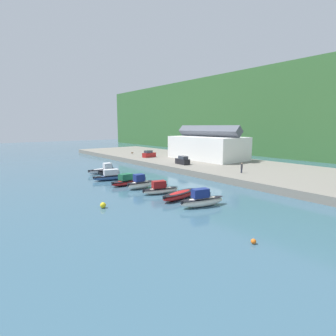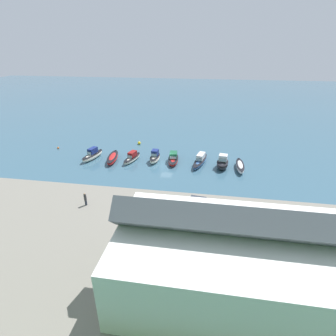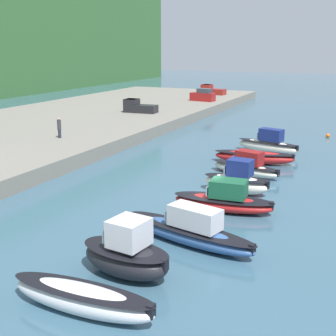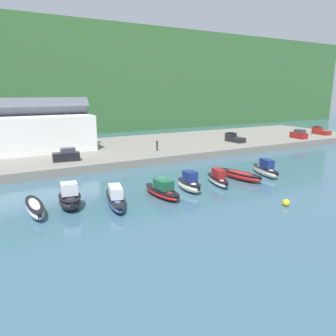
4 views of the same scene
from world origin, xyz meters
TOP-DOWN VIEW (x-y plane):
  - ground_plane at (0.00, 0.00)m, footprint 320.00×320.00m
  - quay_promenade at (0.00, 27.76)m, footprint 135.38×28.44m
  - harbor_clubhouse at (-11.58, 31.78)m, footprint 22.46×12.58m
  - moored_boat_0 at (-15.58, -0.23)m, footprint 1.66×6.85m
  - moored_boat_1 at (-11.96, -0.29)m, footprint 2.97×5.03m
  - moored_boat_2 at (-7.22, -1.68)m, footprint 3.79×8.74m
  - moored_boat_3 at (-1.26, -1.77)m, footprint 2.69×7.02m
  - moored_boat_4 at (2.84, -1.44)m, footprint 2.20×5.19m
  - moored_boat_5 at (7.94, -0.79)m, footprint 3.29×6.58m
  - moored_boat_6 at (12.34, -0.36)m, footprint 3.09×7.74m
  - moored_boat_7 at (17.19, -0.56)m, footprint 3.36×7.00m
  - parked_car_0 at (-7.98, 18.58)m, footprint 4.38×2.27m
  - person_on_quay at (9.26, 19.64)m, footprint 0.40×0.40m
  - mooring_buoy_0 at (9.15, -11.55)m, footprint 0.80×0.80m
  - mooring_buoy_1 at (28.46, -5.25)m, footprint 0.50×0.50m

SIDE VIEW (x-z plane):
  - ground_plane at x=0.00m, z-range 0.00..0.00m
  - mooring_buoy_1 at x=28.46m, z-range 0.00..0.50m
  - mooring_buoy_0 at x=9.15m, z-range 0.00..0.80m
  - moored_boat_6 at x=12.34m, z-range 0.04..1.23m
  - moored_boat_0 at x=-15.58m, z-range 0.04..1.29m
  - quay_promenade at x=0.00m, z-range 0.00..1.37m
  - moored_boat_3 at x=-1.26m, z-range -0.32..1.85m
  - moored_boat_5 at x=7.94m, z-range -0.32..1.86m
  - moored_boat_2 at x=-7.22m, z-range -0.32..1.92m
  - moored_boat_7 at x=17.19m, z-range -0.35..2.22m
  - moored_boat_4 at x=2.84m, z-range -0.35..2.28m
  - moored_boat_1 at x=-11.96m, z-range -0.37..2.55m
  - parked_car_0 at x=-7.98m, z-range 1.21..3.37m
  - person_on_quay at x=9.26m, z-range 1.40..3.54m
  - harbor_clubhouse at x=-11.58m, z-range 0.02..9.97m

